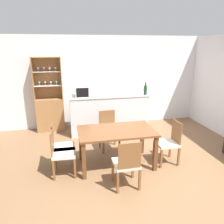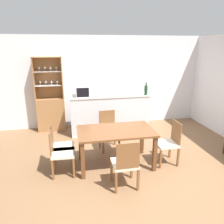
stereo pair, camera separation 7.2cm
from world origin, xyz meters
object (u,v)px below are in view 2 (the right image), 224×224
Objects in this scene: microwave at (85,91)px; dining_table at (116,135)px; display_cabinet at (51,109)px; dining_chair_side_right_near at (168,143)px; wine_bottle at (146,90)px; dining_chair_head_far at (109,131)px; dining_chair_side_left_far at (61,146)px; dining_chair_head_near at (125,164)px; dining_chair_side_left_near at (61,152)px.

dining_table is at bearing -75.58° from microwave.
display_cabinet is 2.59m from dining_table.
dining_chair_side_right_near is at bearing -6.97° from dining_table.
microwave is (-1.48, 1.82, 0.74)m from dining_chair_side_right_near.
wine_bottle is (1.57, -0.16, -0.00)m from microwave.
dining_chair_head_far is 1.21m from dining_chair_side_left_far.
dining_chair_head_far is at bearing 89.81° from dining_chair_head_near.
dining_chair_side_left_far reaches higher than dining_table.
dining_chair_side_left_far is 1.85× the size of microwave.
wine_bottle reaches higher than microwave.
dining_chair_head_far is at bearing 132.46° from dining_chair_side_left_near.
dining_chair_head_far is (-0.00, 1.48, 0.00)m from dining_chair_head_near.
microwave is (-0.44, 2.44, 0.74)m from dining_chair_head_near.
dining_chair_head_near is at bearing -89.98° from dining_table.
dining_chair_head_near is 1.85× the size of microwave.
display_cabinet is 3.25m from dining_chair_head_near.
display_cabinet is 2.37m from dining_chair_side_left_near.
dining_chair_side_left_far is 2.69m from wine_bottle.
wine_bottle is at bearing 63.19° from dining_chair_head_near.
display_cabinet is 2.63m from wine_bottle.
dining_chair_head_far is 1.57m from wine_bottle.
dining_chair_side_right_near is 1.36m from dining_chair_head_far.
dining_chair_head_far reaches higher than dining_table.
dining_chair_side_right_near is 1.82m from wine_bottle.
dining_chair_side_left_far is 1.84m from microwave.
dining_chair_head_near is (0.00, -0.74, -0.20)m from dining_table.
dining_chair_side_left_near is (-1.04, -0.13, -0.20)m from dining_table.
display_cabinet reaches higher than dining_chair_head_near.
dining_chair_side_left_near is 2.65× the size of wine_bottle.
dining_chair_head_near is 2.65× the size of wine_bottle.
dining_chair_side_left_far is at bearing 139.87° from dining_chair_head_near.
dining_chair_side_left_near is 1.21m from dining_chair_head_near.
display_cabinet is 2.31× the size of dining_chair_head_far.
dining_chair_side_right_near is (1.04, 0.61, 0.00)m from dining_chair_head_near.
dining_chair_side_left_near is 0.25m from dining_chair_side_left_far.
dining_chair_side_left_far is at bearing 173.06° from dining_table.
dining_chair_side_right_near is 1.00× the size of dining_chair_head_far.
wine_bottle is at bearing 129.92° from dining_chair_side_left_near.
dining_chair_head_near is 1.00× the size of dining_chair_head_far.
microwave is 1.44× the size of wine_bottle.
display_cabinet reaches higher than dining_chair_side_right_near.
dining_chair_side_left_far is at bearing 26.65° from dining_chair_head_far.
dining_chair_head_far is (-1.04, 0.87, 0.00)m from dining_chair_side_right_near.
wine_bottle reaches higher than dining_table.
dining_chair_head_near is 2.58m from microwave.
dining_chair_side_left_near and dining_chair_side_right_near have the same top height.
dining_chair_side_left_near is (0.30, -2.34, -0.17)m from display_cabinet.
wine_bottle is (1.14, 0.79, 0.73)m from dining_chair_head_far.
display_cabinet reaches higher than dining_chair_side_left_near.
dining_chair_head_far is at bearing 90.24° from dining_table.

